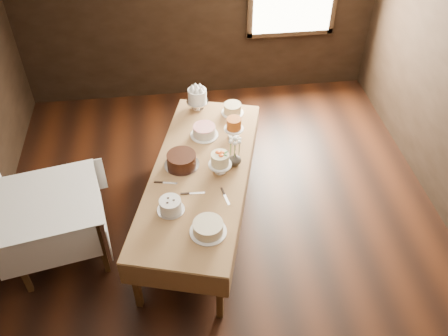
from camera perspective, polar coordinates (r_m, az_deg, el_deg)
floor at (r=5.34m, az=0.27°, el=-8.96°), size 5.00×6.00×0.01m
wall_back at (r=6.89m, az=-3.08°, el=18.75°), size 5.00×0.02×2.80m
display_table at (r=5.05m, az=-2.84°, el=-0.87°), size 1.62×2.66×0.77m
side_table at (r=5.04m, az=-19.68°, el=-4.28°), size 1.11×1.11×0.80m
cake_meringue at (r=5.79m, az=-3.15°, el=8.00°), size 0.31×0.31×0.28m
cake_speckled at (r=5.76m, az=1.01°, el=6.97°), size 0.29×0.29×0.13m
cake_lattice at (r=5.43m, az=-2.34°, el=4.33°), size 0.36×0.36×0.12m
cake_caramel at (r=5.38m, az=1.16°, el=4.67°), size 0.23×0.23×0.25m
cake_chocolate at (r=5.05m, az=-5.03°, el=0.91°), size 0.38×0.38×0.14m
cake_flowers at (r=4.93m, az=-0.47°, el=0.50°), size 0.24×0.24×0.25m
cake_swirl at (r=4.60m, az=-6.33°, el=-4.44°), size 0.27×0.27×0.14m
cake_cream at (r=4.41m, az=-1.89°, el=-7.08°), size 0.34×0.34×0.12m
cake_server_a at (r=4.78m, az=-3.19°, el=-2.96°), size 0.24×0.04×0.01m
cake_server_b at (r=4.72m, az=0.31°, el=-3.73°), size 0.07×0.24×0.01m
cake_server_d at (r=5.14m, az=1.21°, el=1.02°), size 0.21×0.16×0.01m
cake_server_e at (r=4.91m, az=-6.36°, el=-1.77°), size 0.24×0.07×0.01m
flower_vase at (r=5.04m, az=1.27°, el=1.05°), size 0.14×0.14×0.14m
flower_bouquet at (r=4.92m, az=1.31°, el=2.72°), size 0.14×0.14×0.20m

